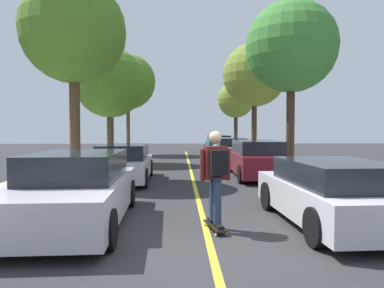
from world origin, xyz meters
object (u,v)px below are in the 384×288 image
street_tree_left_far (128,82)px  parked_car_right_near (257,159)px  parked_car_right_nearest (334,193)px  street_tree_right_far (236,100)px  street_tree_right_near (255,75)px  street_tree_left_nearest (74,32)px  parked_car_right_farthest (218,144)px  street_tree_right_nearest (291,47)px  skateboarder (216,172)px  skateboard (215,226)px  parked_car_left_nearest (77,190)px  parked_car_left_near (123,163)px  parked_car_right_far (231,149)px  street_tree_left_near (110,83)px

street_tree_left_far → parked_car_right_near: bearing=-60.3°
parked_car_right_nearest → street_tree_right_far: (1.67, 22.68, 3.69)m
parked_car_right_nearest → street_tree_right_near: street_tree_right_near is taller
street_tree_left_nearest → parked_car_right_farthest: bearing=65.8°
parked_car_right_near → parked_car_right_nearest: bearing=-90.0°
parked_car_right_farthest → street_tree_right_nearest: street_tree_right_nearest is taller
street_tree_left_far → skateboarder: size_ratio=4.08×
street_tree_left_far → street_tree_left_nearest: bearing=-90.0°
street_tree_left_nearest → skateboard: bearing=-54.8°
parked_car_left_nearest → skateboarder: 2.78m
parked_car_left_near → street_tree_left_nearest: street_tree_left_nearest is taller
parked_car_left_nearest → parked_car_right_far: 14.65m
parked_car_right_nearest → parked_car_right_far: (-0.00, 13.99, 0.04)m
parked_car_right_farthest → skateboard: bearing=-96.4°
street_tree_left_far → skateboarder: 19.90m
parked_car_left_nearest → street_tree_right_nearest: 11.28m
parked_car_right_farthest → street_tree_right_near: (1.68, -5.40, 4.55)m
parked_car_left_nearest → street_tree_left_far: (-1.67, 18.39, 4.54)m
parked_car_right_near → parked_car_right_farthest: parked_car_right_near is taller
street_tree_right_nearest → parked_car_right_farthest: bearing=97.5°
parked_car_right_near → street_tree_right_near: size_ratio=0.66×
street_tree_right_near → parked_car_right_nearest: bearing=-96.2°
street_tree_left_near → skateboarder: 13.64m
parked_car_right_farthest → street_tree_right_far: (1.68, 1.94, 3.63)m
street_tree_right_near → skateboarder: 16.71m
street_tree_left_far → street_tree_right_near: bearing=-21.4°
parked_car_right_far → skateboard: size_ratio=5.11×
parked_car_right_near → parked_car_left_near: bearing=-169.3°
parked_car_right_nearest → street_tree_right_nearest: size_ratio=0.58×
parked_car_right_near → street_tree_left_near: street_tree_left_near is taller
parked_car_right_far → skateboard: parked_car_right_far is taller
parked_car_left_nearest → parked_car_right_farthest: bearing=76.2°
parked_car_right_near → skateboard: size_ratio=5.46×
street_tree_left_far → skateboarder: bearing=-77.1°
parked_car_right_far → street_tree_left_nearest: 11.49m
street_tree_left_nearest → skateboard: size_ratio=8.03×
parked_car_left_nearest → parked_car_left_near: 5.71m
parked_car_right_farthest → skateboard: size_ratio=4.73×
parked_car_right_far → street_tree_left_nearest: (-6.69, -8.14, 4.58)m
parked_car_right_far → skateboarder: bearing=-99.2°
street_tree_right_far → parked_car_right_far: bearing=-100.9°
street_tree_right_near → street_tree_right_nearest: bearing=-90.0°
parked_car_right_farthest → street_tree_left_far: (-6.69, -2.12, 4.53)m
street_tree_right_far → skateboard: (-4.02, -22.99, -4.23)m
street_tree_left_near → street_tree_right_nearest: street_tree_right_nearest is taller
parked_car_left_near → skateboard: (2.68, -6.25, -0.56)m
parked_car_right_far → parked_car_right_near: bearing=-90.0°
parked_car_left_near → street_tree_right_near: bearing=54.5°
parked_car_right_nearest → street_tree_left_near: 14.37m
street_tree_right_far → skateboard: 23.72m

